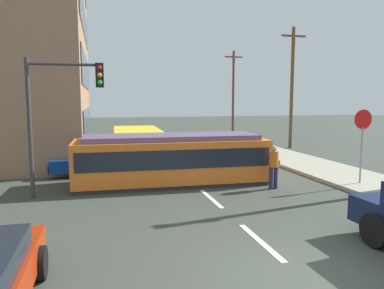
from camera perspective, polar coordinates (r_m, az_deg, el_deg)
name	(u,v)px	position (r m, az deg, el deg)	size (l,w,h in m)	color
ground_plane	(185,176)	(16.53, -1.14, -4.88)	(120.00, 120.00, 0.00)	#3B4139
sidewalk_curb_right	(378,186)	(16.08, 26.93, -5.71)	(3.20, 36.00, 0.14)	#9F9E87
lane_stripe_1	(260,241)	(9.22, 10.59, -14.61)	(0.16, 2.40, 0.01)	silver
lane_stripe_2	(211,199)	(12.77, 2.98, -8.39)	(0.16, 2.40, 0.01)	silver
lane_stripe_3	(166,160)	(21.04, -4.03, -2.35)	(0.16, 2.40, 0.01)	silver
lane_stripe_4	(152,147)	(26.91, -6.29, -0.36)	(0.16, 2.40, 0.01)	silver
streetcar_tram	(171,158)	(14.90, -3.23, -2.15)	(7.74, 2.72, 2.00)	orange
city_bus	(137,142)	(20.92, -8.57, 0.35)	(2.71, 5.42, 1.78)	yellow
pedestrian_crossing	(274,164)	(14.30, 12.61, -3.05)	(0.51, 0.36, 1.67)	#29254F
parked_sedan_mid	(74,157)	(18.65, -17.87, -1.92)	(2.09, 4.33, 1.19)	navy
stop_sign	(363,131)	(15.66, 25.00, 1.94)	(0.76, 0.07, 2.88)	gray
traffic_light_mast	(60,101)	(13.42, -19.81, 6.41)	(2.56, 0.33, 4.79)	#333333
utility_pole_mid	(292,86)	(26.79, 15.28, 8.77)	(1.80, 0.24, 8.37)	brown
utility_pole_far	(233,91)	(36.91, 6.43, 8.24)	(1.80, 0.24, 8.22)	brown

